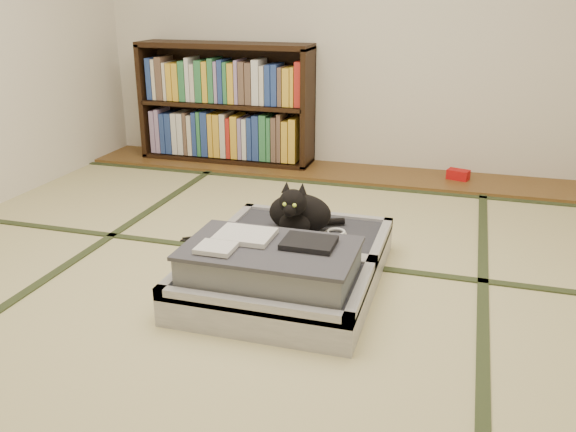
# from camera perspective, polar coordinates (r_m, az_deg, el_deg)

# --- Properties ---
(floor) EXTENTS (4.50, 4.50, 0.00)m
(floor) POSITION_cam_1_polar(r_m,az_deg,el_deg) (2.82, -3.05, -7.04)
(floor) COLOR #CAC487
(floor) RESTS_ON ground
(wood_strip) EXTENTS (4.00, 0.50, 0.02)m
(wood_strip) POSITION_cam_1_polar(r_m,az_deg,el_deg) (4.62, 5.32, 4.08)
(wood_strip) COLOR brown
(wood_strip) RESTS_ON ground
(red_item) EXTENTS (0.17, 0.13, 0.07)m
(red_item) POSITION_cam_1_polar(r_m,az_deg,el_deg) (4.55, 15.64, 3.76)
(red_item) COLOR #B90E0E
(red_item) RESTS_ON wood_strip
(tatami_borders) EXTENTS (4.00, 4.50, 0.01)m
(tatami_borders) POSITION_cam_1_polar(r_m,az_deg,el_deg) (3.24, -0.11, -3.14)
(tatami_borders) COLOR #2D381E
(tatami_borders) RESTS_ON ground
(bookcase) EXTENTS (1.37, 0.31, 0.92)m
(bookcase) POSITION_cam_1_polar(r_m,az_deg,el_deg) (4.86, -5.83, 10.23)
(bookcase) COLOR black
(bookcase) RESTS_ON wood_strip
(suitcase) EXTENTS (0.82, 1.09, 0.32)m
(suitcase) POSITION_cam_1_polar(r_m,az_deg,el_deg) (2.80, -0.23, -4.61)
(suitcase) COLOR #B6B6BB
(suitcase) RESTS_ON floor
(cat) EXTENTS (0.36, 0.37, 0.29)m
(cat) POSITION_cam_1_polar(r_m,az_deg,el_deg) (3.01, 1.01, 0.30)
(cat) COLOR black
(cat) RESTS_ON suitcase
(cable_coil) EXTENTS (0.11, 0.11, 0.03)m
(cable_coil) POSITION_cam_1_polar(r_m,az_deg,el_deg) (3.03, 4.46, -1.60)
(cable_coil) COLOR white
(cable_coil) RESTS_ON suitcase
(hanger) EXTENTS (0.38, 0.20, 0.01)m
(hanger) POSITION_cam_1_polar(r_m,az_deg,el_deg) (3.37, -6.78, -2.30)
(hanger) COLOR black
(hanger) RESTS_ON floor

